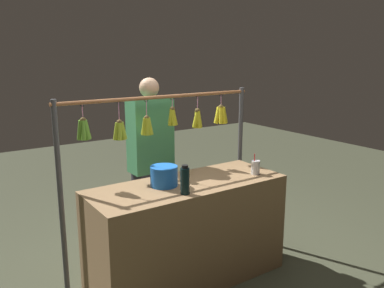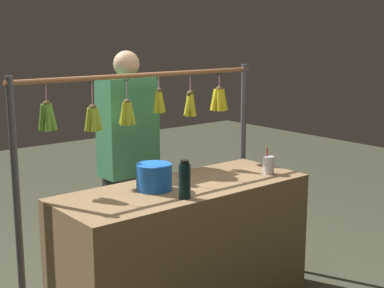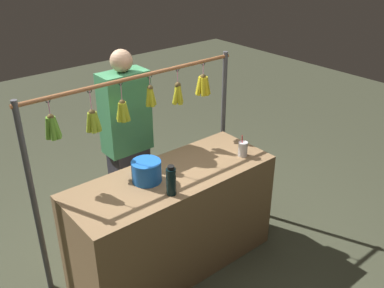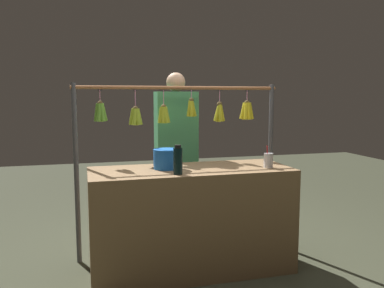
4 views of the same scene
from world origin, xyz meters
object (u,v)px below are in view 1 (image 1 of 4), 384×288
water_bottle (185,180)px  vendor_person (151,167)px  blue_bucket (164,176)px  drink_cup (255,167)px

water_bottle → vendor_person: bearing=-102.1°
vendor_person → water_bottle: bearing=77.9°
blue_bucket → drink_cup: (-0.85, 0.18, -0.02)m
blue_bucket → water_bottle: bearing=97.4°
drink_cup → vendor_person: (0.62, -0.83, -0.10)m
vendor_person → drink_cup: bearing=127.0°
blue_bucket → vendor_person: 0.70m
blue_bucket → vendor_person: size_ratio=0.13×
drink_cup → blue_bucket: bearing=-12.0°
water_bottle → vendor_person: 0.94m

